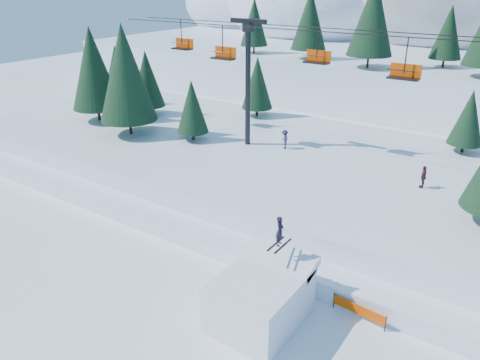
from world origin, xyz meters
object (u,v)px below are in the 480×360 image
Objects in this scene: jump_kicker at (261,297)px; banner_far at (436,314)px; banner_near at (359,310)px; chairlift at (375,78)px.

jump_kicker is 1.86× the size of banner_far.
jump_kicker is at bearing -145.31° from banner_near.
banner_near is (4.01, 2.78, -0.83)m from jump_kicker.
chairlift is 16.47× the size of banner_far.
banner_far is (3.26, 1.84, 0.00)m from banner_near.
jump_kicker is 8.65m from banner_far.
chairlift is 16.67m from banner_near.
chairlift reaches higher than jump_kicker.
jump_kicker is at bearing -86.91° from chairlift.
chairlift reaches higher than banner_far.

